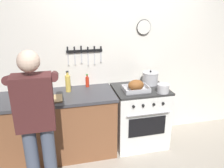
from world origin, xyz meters
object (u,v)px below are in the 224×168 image
object	(u,v)px
bottle_olive_oil	(41,87)
bottle_hot_sauce	(87,82)
roasting_pan	(136,86)
stove	(139,116)
cutting_board	(48,99)
person_cook	(36,118)
stock_pot	(150,78)
saucepan	(163,88)
bottle_vinegar	(23,87)
bottle_cooking_oil	(68,83)

from	to	relation	value
bottle_olive_oil	bottle_hot_sauce	distance (m)	0.65
bottle_olive_oil	bottle_hot_sauce	size ratio (longest dim) A/B	1.45
roasting_pan	stove	bearing A→B (deg)	41.58
cutting_board	roasting_pan	bearing A→B (deg)	1.48
person_cook	stock_pot	distance (m)	1.77
saucepan	bottle_olive_oil	distance (m)	1.62
bottle_hot_sauce	bottle_vinegar	bearing A→B (deg)	-176.20
bottle_olive_oil	cutting_board	bearing A→B (deg)	-65.78
stove	bottle_olive_oil	xyz separation A→B (m)	(-1.36, 0.05, 0.57)
roasting_pan	stock_pot	distance (m)	0.37
roasting_pan	bottle_hot_sauce	bearing A→B (deg)	152.65
stove	bottle_hot_sauce	size ratio (longest dim) A/B	4.74
stock_pot	bottle_cooking_oil	xyz separation A→B (m)	(-1.20, -0.02, 0.03)
stove	bottle_vinegar	distance (m)	1.71
cutting_board	bottle_olive_oil	bearing A→B (deg)	114.22
bottle_hot_sauce	bottle_cooking_oil	bearing A→B (deg)	-156.29
person_cook	cutting_board	bearing A→B (deg)	-5.43
person_cook	bottle_cooking_oil	bearing A→B (deg)	-20.52
bottle_vinegar	saucepan	bearing A→B (deg)	-12.26
bottle_vinegar	bottle_olive_oil	xyz separation A→B (m)	(0.25, -0.13, 0.02)
saucepan	bottle_olive_oil	world-z (taller)	bottle_olive_oil
stock_pot	bottle_olive_oil	world-z (taller)	bottle_olive_oil
roasting_pan	bottle_cooking_oil	size ratio (longest dim) A/B	1.20
roasting_pan	saucepan	xyz separation A→B (m)	(0.34, -0.13, -0.01)
stove	bottle_olive_oil	distance (m)	1.47
stove	bottle_olive_oil	size ratio (longest dim) A/B	3.26
person_cook	bottle_vinegar	xyz separation A→B (m)	(-0.23, 0.85, 0.05)
roasting_pan	bottle_cooking_oil	xyz separation A→B (m)	(-0.91, 0.20, 0.05)
roasting_pan	bottle_olive_oil	world-z (taller)	bottle_olive_oil
saucepan	bottle_hot_sauce	bearing A→B (deg)	154.69
bottle_vinegar	bottle_cooking_oil	size ratio (longest dim) A/B	0.81
stove	saucepan	size ratio (longest dim) A/B	5.48
bottle_vinegar	bottle_hot_sauce	xyz separation A→B (m)	(0.87, 0.06, -0.02)
bottle_vinegar	bottle_cooking_oil	distance (m)	0.60
cutting_board	bottle_vinegar	size ratio (longest dim) A/B	1.52
roasting_pan	bottle_vinegar	bearing A→B (deg)	169.91
person_cook	bottle_vinegar	bearing A→B (deg)	19.26
person_cook	saucepan	world-z (taller)	person_cook
bottle_hot_sauce	saucepan	bearing A→B (deg)	-25.31
roasting_pan	bottle_olive_oil	size ratio (longest dim) A/B	1.28
bottle_cooking_oil	bottle_olive_oil	bearing A→B (deg)	-170.02
cutting_board	bottle_vinegar	world-z (taller)	bottle_vinegar
cutting_board	person_cook	bearing A→B (deg)	-99.81
cutting_board	bottle_vinegar	bearing A→B (deg)	137.37
stove	cutting_board	xyz separation A→B (m)	(-1.28, -0.12, 0.46)
stock_pot	bottle_cooking_oil	world-z (taller)	bottle_cooking_oil
person_cook	bottle_cooking_oil	size ratio (longest dim) A/B	5.68
cutting_board	bottle_hot_sauce	distance (m)	0.66
stock_pot	bottle_vinegar	world-z (taller)	bottle_vinegar
bottle_cooking_oil	bottle_hot_sauce	xyz separation A→B (m)	(0.28, 0.12, -0.04)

